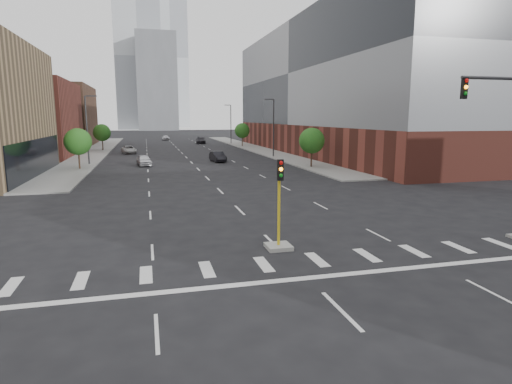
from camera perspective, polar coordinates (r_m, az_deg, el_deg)
name	(u,v)px	position (r m, az deg, el deg)	size (l,w,h in m)	color
ground	(371,340)	(13.48, 15.13, -18.57)	(400.00, 400.00, 0.00)	black
sidewalk_left_far	(97,151)	(84.92, -20.46, 5.15)	(5.00, 92.00, 0.15)	gray
sidewalk_right_far	(254,148)	(87.04, -0.33, 5.89)	(5.00, 92.00, 0.15)	gray
building_left_far_a	(5,119)	(79.18, -30.44, 8.40)	(20.00, 22.00, 12.00)	brown
building_left_far_b	(43,116)	(104.44, -26.57, 9.06)	(20.00, 24.00, 13.00)	brown
building_right_main	(353,90)	(78.84, 12.81, 13.16)	(24.00, 70.00, 22.00)	brown
tower_left	(138,59)	(232.00, -15.41, 16.78)	(22.00, 22.00, 70.00)	#B2B7BC
tower_right	(170,60)	(272.77, -11.39, 16.93)	(20.00, 20.00, 80.00)	#B2B7BC
tower_mid	(157,83)	(210.88, -13.08, 14.03)	(18.00, 18.00, 44.00)	slate
median_traffic_signal	(279,230)	(20.83, 3.07, -5.02)	(1.20, 1.20, 4.40)	#999993
streetlight_right_a	(273,125)	(68.08, 2.28, 8.88)	(1.60, 0.22, 9.07)	#2D2D30
streetlight_right_b	(230,122)	(102.10, -3.42, 9.25)	(1.60, 0.22, 9.07)	#2D2D30
streetlight_left	(88,127)	(60.68, -21.55, 8.06)	(1.60, 0.22, 9.07)	#2D2D30
tree_left_near	(78,142)	(55.87, -22.66, 6.21)	(3.20, 3.20, 4.85)	#382619
tree_left_far	(102,133)	(85.64, -19.86, 7.45)	(3.20, 3.20, 4.85)	#382619
tree_right_near	(312,141)	(54.16, 7.45, 6.80)	(3.20, 3.20, 4.85)	#382619
tree_right_far	(242,131)	(92.47, -1.85, 8.18)	(3.20, 3.20, 4.85)	#382619
car_near_left	(144,160)	(58.07, -14.71, 4.12)	(1.70, 4.21, 1.44)	silver
car_mid_right	(218,157)	(61.50, -5.13, 4.73)	(1.55, 4.44, 1.46)	black
car_far_left	(129,150)	(78.21, -16.59, 5.43)	(2.21, 4.78, 1.33)	#B2B2B2
car_deep_right	(201,140)	(103.25, -7.38, 6.85)	(2.21, 5.44, 1.58)	black
car_distant	(166,138)	(119.58, -11.94, 7.10)	(1.65, 4.11, 1.40)	silver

